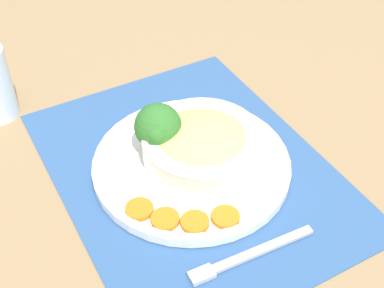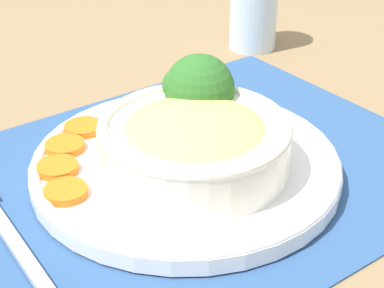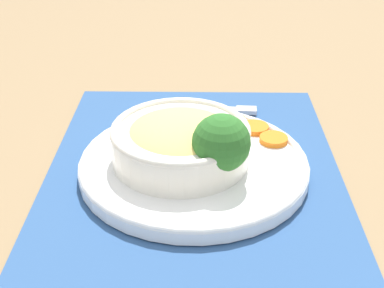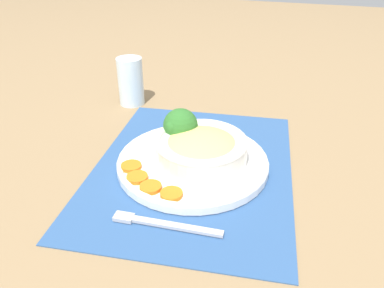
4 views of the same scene
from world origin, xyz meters
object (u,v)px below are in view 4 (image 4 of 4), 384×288
object	(u,v)px
broccoli_floret	(180,126)
fork	(156,223)
bowl	(201,149)
water_glass	(131,84)

from	to	relation	value
broccoli_floret	fork	xyz separation A→B (m)	(-0.22, -0.03, -0.06)
bowl	water_glass	world-z (taller)	water_glass
water_glass	fork	distance (m)	0.50
water_glass	fork	size ratio (longest dim) A/B	0.69
bowl	fork	size ratio (longest dim) A/B	0.98
broccoli_floret	bowl	bearing A→B (deg)	-126.83
broccoli_floret	water_glass	distance (m)	0.31
broccoli_floret	fork	bearing A→B (deg)	-171.28
bowl	broccoli_floret	xyz separation A→B (m)	(0.04, 0.06, 0.02)
bowl	fork	world-z (taller)	bowl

